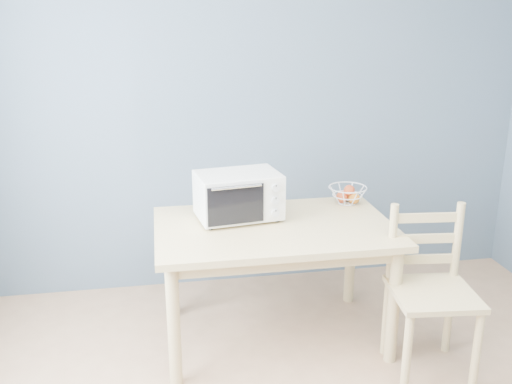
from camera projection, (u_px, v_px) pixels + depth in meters
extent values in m
cube|color=#4E5F6C|center=(254.00, 109.00, 4.00)|extent=(4.00, 0.01, 2.60)
cube|color=tan|center=(274.00, 228.00, 3.37)|extent=(1.40, 0.90, 0.04)
cylinder|color=tan|center=(174.00, 326.00, 3.03)|extent=(0.07, 0.07, 0.71)
cylinder|color=tan|center=(394.00, 306.00, 3.24)|extent=(0.07, 0.07, 0.71)
cylinder|color=tan|center=(169.00, 267.00, 3.73)|extent=(0.07, 0.07, 0.71)
cylinder|color=tan|center=(351.00, 254.00, 3.93)|extent=(0.07, 0.07, 0.71)
cube|color=silver|center=(238.00, 195.00, 3.42)|extent=(0.53, 0.40, 0.27)
cube|color=black|center=(228.00, 196.00, 3.40)|extent=(0.35, 0.33, 0.21)
cube|color=black|center=(236.00, 205.00, 3.25)|extent=(0.33, 0.06, 0.23)
cylinder|color=silver|center=(237.00, 187.00, 3.20)|extent=(0.29, 0.06, 0.02)
cube|color=silver|center=(275.00, 200.00, 3.33)|extent=(0.13, 0.03, 0.25)
cylinder|color=black|center=(210.00, 228.00, 3.29)|extent=(0.03, 0.03, 0.02)
cylinder|color=black|center=(277.00, 220.00, 3.42)|extent=(0.03, 0.03, 0.02)
cylinder|color=black|center=(200.00, 214.00, 3.52)|extent=(0.03, 0.03, 0.02)
cylinder|color=black|center=(264.00, 207.00, 3.64)|extent=(0.03, 0.03, 0.02)
cylinder|color=silver|center=(276.00, 188.00, 3.29)|extent=(0.05, 0.02, 0.05)
cylinder|color=silver|center=(275.00, 201.00, 3.32)|extent=(0.05, 0.02, 0.05)
cylinder|color=silver|center=(275.00, 213.00, 3.34)|extent=(0.05, 0.02, 0.05)
torus|color=silver|center=(348.00, 187.00, 3.70)|extent=(0.30, 0.30, 0.01)
torus|color=silver|center=(347.00, 195.00, 3.72)|extent=(0.23, 0.23, 0.01)
torus|color=silver|center=(347.00, 203.00, 3.73)|extent=(0.14, 0.14, 0.01)
sphere|color=red|center=(342.00, 197.00, 3.73)|extent=(0.08, 0.08, 0.08)
sphere|color=#C26816|center=(354.00, 198.00, 3.71)|extent=(0.08, 0.08, 0.08)
sphere|color=#FB9061|center=(346.00, 195.00, 3.77)|extent=(0.07, 0.07, 0.07)
sphere|color=red|center=(349.00, 190.00, 3.70)|extent=(0.07, 0.07, 0.07)
cube|color=tan|center=(433.00, 294.00, 3.10)|extent=(0.48, 0.48, 0.03)
cylinder|color=tan|center=(407.00, 355.00, 2.99)|extent=(0.05, 0.05, 0.47)
cylinder|color=tan|center=(477.00, 352.00, 3.01)|extent=(0.05, 0.05, 0.47)
cylinder|color=tan|center=(386.00, 318.00, 3.35)|extent=(0.05, 0.05, 0.47)
cylinder|color=tan|center=(449.00, 316.00, 3.37)|extent=(0.05, 0.05, 0.47)
cylinder|color=tan|center=(392.00, 244.00, 3.20)|extent=(0.05, 0.05, 0.47)
cylinder|color=tan|center=(457.00, 242.00, 3.23)|extent=(0.05, 0.05, 0.47)
cube|color=tan|center=(423.00, 259.00, 3.25)|extent=(0.38, 0.06, 0.05)
cube|color=tan|center=(425.00, 239.00, 3.21)|extent=(0.38, 0.06, 0.05)
cube|color=tan|center=(427.00, 218.00, 3.17)|extent=(0.38, 0.06, 0.05)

